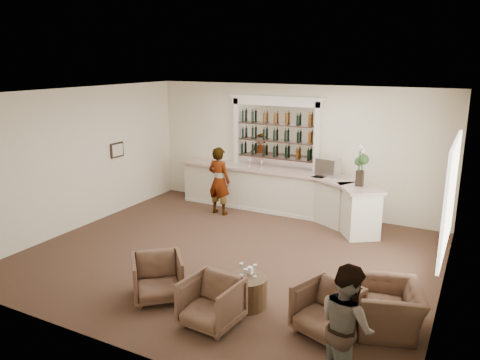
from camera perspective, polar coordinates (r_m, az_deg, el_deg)
name	(u,v)px	position (r m, az deg, el deg)	size (l,w,h in m)	color
ground	(230,255)	(9.75, -1.28, -9.17)	(8.00, 8.00, 0.00)	#4F3527
room_shell	(253,139)	(9.62, 1.55, 5.06)	(8.04, 7.02, 3.32)	beige
bar_counter	(280,192)	(12.17, 4.88, -1.48)	(5.72, 1.80, 1.14)	#EEE7CF
back_bar_alcove	(275,133)	(12.36, 4.33, 5.71)	(2.64, 0.25, 3.00)	white
cocktail_table	(247,291)	(7.83, 0.87, -13.42)	(0.66, 0.66, 0.50)	#503922
sommelier	(219,181)	(12.04, -2.56, -0.09)	(0.64, 0.42, 1.76)	gray
guest	(347,326)	(6.03, 12.86, -16.99)	(0.78, 0.61, 1.61)	gray
armchair_left	(158,278)	(8.10, -10.01, -11.64)	(0.81, 0.83, 0.76)	brown
armchair_center	(211,302)	(7.28, -3.51, -14.65)	(0.80, 0.82, 0.75)	brown
armchair_right	(327,310)	(7.19, 10.55, -15.28)	(0.81, 0.83, 0.76)	brown
armchair_far	(389,308)	(7.52, 17.68, -14.62)	(1.06, 0.92, 0.69)	brown
espresso_machine	(328,167)	(11.62, 10.71, 1.57)	(0.51, 0.43, 0.45)	#B4B3B8
flower_vase	(361,163)	(10.79, 14.50, 2.02)	(0.25, 0.25, 0.94)	black
wine_glass_bar_left	(250,163)	(12.44, 1.19, 2.12)	(0.07, 0.07, 0.21)	white
wine_glass_bar_right	(261,165)	(12.23, 2.64, 1.88)	(0.07, 0.07, 0.21)	white
wine_glass_tbl_a	(241,269)	(7.75, 0.18, -10.81)	(0.07, 0.07, 0.21)	white
wine_glass_tbl_b	(255,271)	(7.70, 1.83, -10.99)	(0.07, 0.07, 0.21)	white
wine_glass_tbl_c	(246,275)	(7.55, 0.70, -11.51)	(0.07, 0.07, 0.21)	white
napkin_holder	(250,270)	(7.81, 1.22, -10.95)	(0.08, 0.08, 0.12)	white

